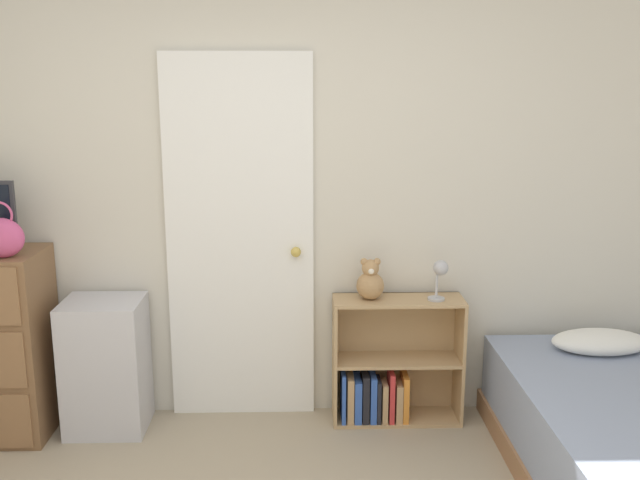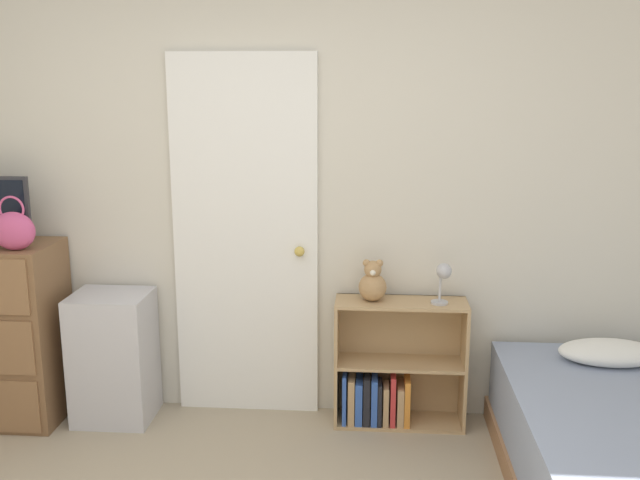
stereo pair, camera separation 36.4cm
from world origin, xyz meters
The scene contains 7 objects.
wall_back centered at (0.00, 2.04, 1.27)m, with size 10.00×0.06×2.55m.
door_closed centered at (-0.09, 1.98, 1.00)m, with size 0.80×0.09×2.00m.
handbag centered at (-1.23, 1.65, 1.11)m, with size 0.23×0.13×0.28m.
storage_bin centered at (-0.81, 1.81, 0.36)m, with size 0.42×0.36×0.72m.
bookshelf centered at (0.72, 1.87, 0.27)m, with size 0.71×0.24×0.70m.
teddy_bear centered at (0.61, 1.86, 0.80)m, with size 0.15×0.15×0.23m.
desk_lamp centered at (0.98, 1.83, 0.86)m, with size 0.10×0.10×0.22m.
Camera 2 is at (0.61, -1.79, 1.87)m, focal length 40.00 mm.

